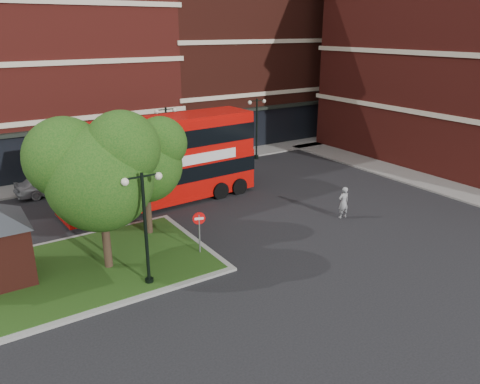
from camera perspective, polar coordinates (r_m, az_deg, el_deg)
ground at (r=22.86m, az=2.16°, el=-7.62°), size 120.00×120.00×0.00m
pavement_far at (r=36.64m, az=-12.80°, el=2.52°), size 44.00×3.00×0.12m
pavement_side at (r=35.40m, az=22.63°, el=0.89°), size 3.00×28.00×0.12m
terrace_far_right at (r=48.18m, az=-0.54°, el=16.53°), size 18.00×12.00×16.00m
traffic_island at (r=22.48m, az=-19.72°, el=-9.14°), size 12.60×7.60×0.15m
tree_island_west at (r=20.65m, az=-17.14°, el=2.83°), size 5.40×4.71×7.21m
tree_island_east at (r=23.98m, az=-11.82°, el=4.15°), size 4.46×3.90×6.29m
lamp_island at (r=19.48m, az=-11.49°, el=-3.82°), size 1.72×0.36×5.00m
lamp_far_left at (r=34.87m, az=-8.88°, el=6.63°), size 1.72×0.36×5.00m
lamp_far_right at (r=38.73m, az=2.05°, el=8.12°), size 1.72×0.36×5.00m
bus at (r=28.77m, az=-9.76°, el=4.40°), size 12.42×3.44×4.69m
woman at (r=27.42m, az=12.50°, el=-1.25°), size 0.72×0.52×1.86m
car_silver at (r=33.20m, az=-22.11°, el=1.05°), size 4.54×2.19×1.50m
car_white at (r=37.66m, az=-6.41°, el=4.36°), size 4.32×1.71×1.40m
no_entry_sign at (r=22.24m, az=-5.00°, el=-4.00°), size 0.59×0.24×2.21m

